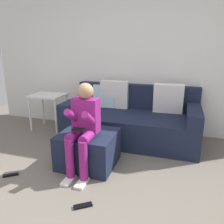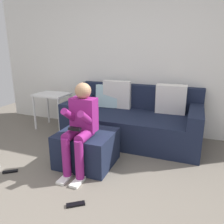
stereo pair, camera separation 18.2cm
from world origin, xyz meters
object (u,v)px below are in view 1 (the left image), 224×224
object	(u,v)px
ottoman	(88,149)
side_table	(48,100)
person_seated	(83,125)
couch_sectional	(132,120)
remote_by_storage_bin	(11,175)
remote_near_ottoman	(83,206)

from	to	relation	value
ottoman	side_table	distance (m)	1.59
person_seated	ottoman	bearing A→B (deg)	96.64
couch_sectional	person_seated	xyz separation A→B (m)	(-0.32, -1.19, 0.29)
person_seated	remote_by_storage_bin	bearing A→B (deg)	-155.47
couch_sectional	side_table	world-z (taller)	couch_sectional
ottoman	remote_near_ottoman	xyz separation A→B (m)	(0.27, -0.77, -0.21)
ottoman	person_seated	world-z (taller)	person_seated
person_seated	side_table	world-z (taller)	person_seated
side_table	remote_by_storage_bin	size ratio (longest dim) A/B	3.76
ottoman	remote_by_storage_bin	distance (m)	0.97
couch_sectional	ottoman	size ratio (longest dim) A/B	3.03
ottoman	person_seated	distance (m)	0.43
couch_sectional	remote_near_ottoman	xyz separation A→B (m)	(-0.07, -1.78, -0.30)
remote_near_ottoman	side_table	bearing A→B (deg)	94.18
person_seated	side_table	xyz separation A→B (m)	(-1.23, 1.17, -0.07)
ottoman	remote_near_ottoman	bearing A→B (deg)	-70.80
person_seated	remote_by_storage_bin	world-z (taller)	person_seated
couch_sectional	person_seated	bearing A→B (deg)	-105.00
person_seated	remote_near_ottoman	xyz separation A→B (m)	(0.25, -0.60, -0.60)
side_table	remote_by_storage_bin	world-z (taller)	side_table
ottoman	remote_by_storage_bin	bearing A→B (deg)	-145.15
couch_sectional	remote_by_storage_bin	world-z (taller)	couch_sectional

